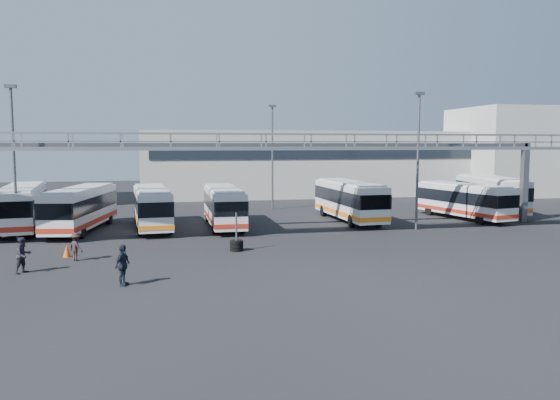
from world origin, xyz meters
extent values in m
plane|color=black|center=(0.00, 0.00, 0.00)|extent=(140.00, 140.00, 0.00)
cube|color=gray|center=(0.00, 5.00, 6.10)|extent=(50.00, 1.80, 0.22)
cube|color=gray|center=(0.00, 4.15, 7.05)|extent=(50.00, 0.10, 0.10)
cube|color=gray|center=(0.00, 5.85, 7.05)|extent=(50.00, 0.10, 0.10)
cube|color=#4C4F54|center=(0.00, 9.00, 6.30)|extent=(45.00, 0.50, 0.35)
cube|color=#9E9E99|center=(12.00, 38.00, 4.00)|extent=(42.00, 14.00, 8.00)
cube|color=#B2B2AD|center=(38.00, 32.00, 5.50)|extent=(14.00, 12.00, 11.00)
cylinder|color=#4C4F54|center=(-16.00, 8.00, 5.00)|extent=(0.18, 0.18, 10.00)
cube|color=#4C4F54|center=(-16.00, 8.00, 10.10)|extent=(0.70, 0.35, 0.22)
cylinder|color=#4C4F54|center=(12.00, 7.00, 5.00)|extent=(0.18, 0.18, 10.00)
cube|color=#4C4F54|center=(12.00, 7.00, 10.10)|extent=(0.70, 0.35, 0.22)
cylinder|color=#4C4F54|center=(4.00, 22.00, 5.00)|extent=(0.18, 0.18, 10.00)
cube|color=#4C4F54|center=(4.00, 22.00, 10.10)|extent=(0.70, 0.35, 0.22)
cube|color=silver|center=(-16.78, 12.87, 1.81)|extent=(3.71, 11.14, 2.73)
cube|color=black|center=(-16.78, 12.87, 2.14)|extent=(3.78, 11.21, 1.09)
cube|color=#AC2615|center=(-16.78, 12.87, 0.84)|extent=(3.77, 11.19, 0.35)
cube|color=silver|center=(-16.78, 12.87, 3.26)|extent=(3.34, 10.03, 0.16)
cylinder|color=black|center=(-15.27, 9.53, 0.50)|extent=(0.41, 1.02, 0.99)
cylinder|color=black|center=(-18.30, 16.22, 0.50)|extent=(0.41, 1.02, 0.99)
cylinder|color=black|center=(-16.07, 16.47, 0.50)|extent=(0.41, 1.02, 0.99)
cube|color=silver|center=(-12.47, 11.65, 1.76)|extent=(4.21, 10.84, 2.65)
cube|color=black|center=(-12.47, 11.65, 2.07)|extent=(4.28, 10.91, 1.06)
cube|color=#AC2615|center=(-12.47, 11.65, 0.82)|extent=(4.27, 10.90, 0.34)
cube|color=silver|center=(-12.47, 11.65, 3.16)|extent=(3.79, 9.76, 0.15)
cylinder|color=black|center=(-14.13, 8.51, 0.48)|extent=(0.45, 1.00, 0.96)
cylinder|color=black|center=(-12.00, 8.13, 0.48)|extent=(0.45, 1.00, 0.96)
cylinder|color=black|center=(-12.95, 15.18, 0.48)|extent=(0.45, 1.00, 0.96)
cylinder|color=black|center=(-10.82, 14.80, 0.48)|extent=(0.45, 1.00, 0.96)
cube|color=silver|center=(-7.41, 11.74, 1.70)|extent=(3.10, 10.37, 2.56)
cube|color=black|center=(-7.41, 11.74, 2.00)|extent=(3.16, 10.43, 1.02)
cube|color=orange|center=(-7.41, 11.74, 0.79)|extent=(3.15, 10.42, 0.33)
cube|color=silver|center=(-7.41, 11.74, 3.05)|extent=(2.79, 9.33, 0.15)
cylinder|color=black|center=(-8.19, 8.40, 0.46)|extent=(0.35, 0.95, 0.93)
cylinder|color=black|center=(-6.12, 8.56, 0.46)|extent=(0.35, 0.95, 0.93)
cylinder|color=black|center=(-8.69, 14.92, 0.46)|extent=(0.35, 0.95, 0.93)
cylinder|color=black|center=(-6.62, 15.08, 0.46)|extent=(0.35, 0.95, 0.93)
cube|color=silver|center=(-1.98, 11.36, 1.68)|extent=(2.34, 10.11, 2.53)
cube|color=black|center=(-1.98, 11.36, 1.97)|extent=(2.40, 10.17, 1.01)
cube|color=#AC2615|center=(-1.98, 11.36, 0.78)|extent=(2.39, 10.16, 0.32)
cube|color=silver|center=(-1.98, 11.36, 3.01)|extent=(2.11, 9.10, 0.15)
cylinder|color=black|center=(-3.02, 8.13, 0.46)|extent=(0.28, 0.92, 0.92)
cylinder|color=black|center=(-0.97, 8.12, 0.46)|extent=(0.28, 0.92, 0.92)
cylinder|color=black|center=(-2.99, 14.60, 0.46)|extent=(0.28, 0.92, 0.92)
cylinder|color=black|center=(-0.94, 14.59, 0.46)|extent=(0.28, 0.92, 0.92)
cube|color=silver|center=(8.60, 12.46, 1.80)|extent=(2.76, 10.94, 2.72)
cube|color=black|center=(8.60, 12.46, 2.13)|extent=(2.83, 11.00, 1.09)
cube|color=orange|center=(8.60, 12.46, 0.84)|extent=(2.82, 10.99, 0.35)
cube|color=silver|center=(8.60, 12.46, 3.24)|extent=(2.49, 9.84, 0.16)
cylinder|color=black|center=(7.58, 8.96, 0.49)|extent=(0.32, 1.00, 0.99)
cylinder|color=black|center=(9.81, 9.02, 0.49)|extent=(0.32, 1.00, 0.99)
cylinder|color=black|center=(7.39, 15.91, 0.49)|extent=(0.32, 1.00, 0.99)
cylinder|color=black|center=(9.62, 15.97, 0.49)|extent=(0.32, 1.00, 0.99)
cube|color=silver|center=(18.61, 11.67, 1.65)|extent=(4.12, 10.20, 2.49)
cube|color=black|center=(18.61, 11.67, 1.95)|extent=(4.19, 10.27, 1.00)
cube|color=#AC2615|center=(18.61, 11.67, 0.77)|extent=(4.18, 10.26, 0.32)
cube|color=silver|center=(18.61, 11.67, 2.97)|extent=(3.71, 9.18, 0.14)
cylinder|color=black|center=(18.22, 8.35, 0.45)|extent=(0.44, 0.94, 0.90)
cylinder|color=black|center=(20.21, 8.74, 0.45)|extent=(0.44, 0.94, 0.90)
cylinder|color=black|center=(17.01, 14.61, 0.45)|extent=(0.44, 0.94, 0.90)
cylinder|color=black|center=(19.00, 14.99, 0.45)|extent=(0.44, 0.94, 0.90)
cube|color=silver|center=(23.39, 14.99, 1.86)|extent=(4.52, 11.46, 2.80)
cube|color=black|center=(23.39, 14.99, 2.19)|extent=(4.59, 11.53, 1.12)
cube|color=orange|center=(23.39, 14.99, 0.86)|extent=(4.57, 11.52, 0.36)
cube|color=silver|center=(23.39, 14.99, 3.33)|extent=(4.06, 10.31, 0.16)
cylinder|color=black|center=(21.61, 11.68, 0.51)|extent=(0.48, 1.05, 1.02)
cylinder|color=black|center=(23.88, 11.26, 0.51)|extent=(0.48, 1.05, 1.02)
cylinder|color=black|center=(22.90, 18.72, 0.51)|extent=(0.48, 1.05, 1.02)
cylinder|color=black|center=(25.17, 18.30, 0.51)|extent=(0.48, 1.05, 1.02)
imported|color=#2A222F|center=(-13.38, -1.78, 0.90)|extent=(1.08, 1.11, 1.80)
imported|color=black|center=(-11.28, 0.73, 0.78)|extent=(1.10, 1.13, 1.55)
imported|color=black|center=(-8.39, -5.38, 0.94)|extent=(0.90, 1.19, 1.88)
cone|color=#D94F0C|center=(-11.96, 1.88, 0.35)|extent=(0.53, 0.53, 0.70)
cylinder|color=black|center=(-2.29, 1.64, 0.12)|extent=(0.81, 0.81, 0.19)
cylinder|color=black|center=(-2.29, 1.64, 0.33)|extent=(0.81, 0.81, 0.19)
cylinder|color=black|center=(-2.29, 1.64, 0.54)|extent=(0.81, 0.81, 0.19)
cylinder|color=#4C4F54|center=(-2.29, 1.64, 1.15)|extent=(0.12, 0.12, 2.30)
camera|label=1|loc=(-6.53, -30.46, 6.33)|focal=35.00mm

